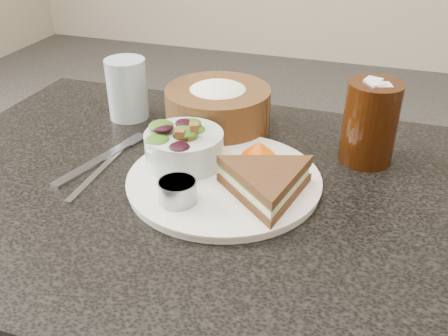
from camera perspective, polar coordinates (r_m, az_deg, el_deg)
dinner_plate at (r=0.80m, az=0.00°, el=-1.46°), size 0.31×0.31×0.01m
sandwich at (r=0.74m, az=4.88°, el=-1.68°), size 0.24×0.24×0.05m
salad_bowl at (r=0.82m, az=-4.59°, el=2.90°), size 0.14×0.14×0.08m
dressing_ramekin at (r=0.73m, az=-5.33°, el=-2.69°), size 0.07×0.07×0.03m
orange_wedge at (r=0.85m, az=4.01°, el=2.23°), size 0.07×0.07×0.03m
fork at (r=0.89m, az=-14.24°, el=0.76°), size 0.07×0.19×0.01m
knife at (r=0.85m, az=-14.36°, el=-0.65°), size 0.02×0.18×0.00m
bread_basket at (r=0.95m, az=-0.71°, el=7.54°), size 0.20×0.20×0.11m
cola_glass at (r=0.87m, az=16.40°, el=5.32°), size 0.10×0.10×0.15m
water_glass at (r=1.02m, az=-11.00°, el=8.86°), size 0.08×0.08×0.12m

